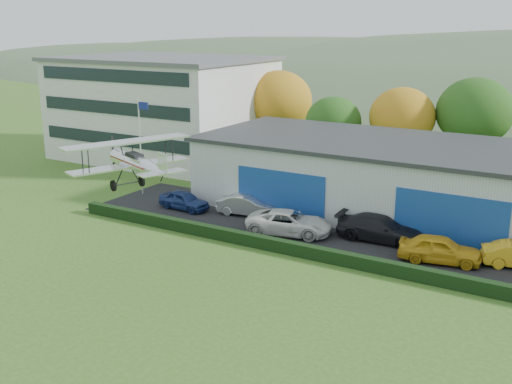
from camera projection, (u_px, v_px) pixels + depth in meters
The scene contains 12 objects.
apron at pixel (411, 248), 38.86m from camera, with size 48.00×9.00×0.05m, color black.
hedge at pixel (386, 268), 34.78m from camera, with size 46.00×0.60×0.80m, color black.
hangar at pixel (472, 187), 42.96m from camera, with size 40.60×12.60×5.30m.
office_block at pixel (164, 107), 64.29m from camera, with size 20.60×15.60×10.40m.
flagpole at pixel (141, 138), 49.65m from camera, with size 1.05×0.10×8.00m.
tree_belt at pixel (458, 117), 54.68m from camera, with size 75.70×13.22×10.12m.
car_0 at pixel (184, 200), 46.63m from camera, with size 1.66×4.12×1.40m, color navy.
car_1 at pixel (248, 205), 45.20m from camera, with size 1.59×4.56×1.50m, color silver.
car_2 at pixel (289, 223), 41.16m from camera, with size 2.63×5.71×1.59m, color silver.
car_3 at pixel (380, 228), 39.92m from camera, with size 2.31×5.69×1.65m, color black.
car_4 at pixel (440, 249), 36.32m from camera, with size 1.93×4.81×1.64m, color gold.
biplane at pixel (135, 161), 31.85m from camera, with size 6.24×6.94×2.64m.
Camera 1 is at (13.11, -15.41, 13.88)m, focal length 43.05 mm.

